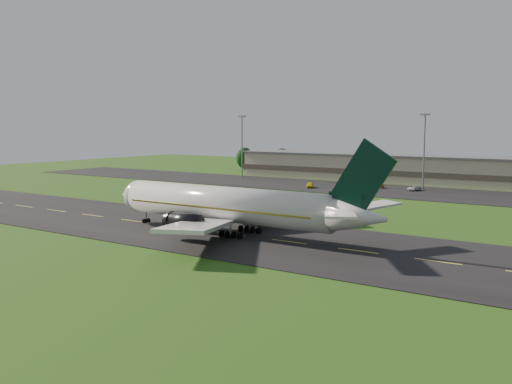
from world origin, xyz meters
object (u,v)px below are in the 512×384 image
Objects in this scene: terminal at (446,171)px; light_mast_west at (242,139)px; light_mast_centre at (424,142)px; service_vehicle_a at (310,185)px; service_vehicle_b at (377,185)px; service_vehicle_c at (414,188)px; airliner at (229,205)px.

terminal is 64.10m from light_mast_west.
service_vehicle_a is at bearing -153.13° from light_mast_centre.
service_vehicle_b is 10.51m from service_vehicle_c.
light_mast_centre reaches higher than terminal.
light_mast_centre reaches higher than airliner.
terminal is 20.92m from service_vehicle_c.
terminal is at bearing 85.05° from light_mast_centre.
airliner is 11.90× the size of service_vehicle_b.
terminal is 7.13× the size of light_mast_west.
airliner is at bearing -84.96° from service_vehicle_c.
service_vehicle_b is at bearing 94.42° from airliner.
airliner is 75.86m from service_vehicle_c.
light_mast_west is at bearing -165.24° from terminal.
service_vehicle_a is at bearing -22.62° from light_mast_west.
service_vehicle_b is at bearing 7.18° from service_vehicle_a.
service_vehicle_c is at bearing -4.21° from light_mast_west.
light_mast_west is (-61.40, -16.18, 8.75)m from terminal.
service_vehicle_a is at bearing 107.99° from airliner.
airliner is at bearing 168.27° from service_vehicle_b.
service_vehicle_b is (15.66, 9.41, -0.03)m from service_vehicle_a.
light_mast_centre reaches higher than service_vehicle_a.
light_mast_centre is at bearing -94.95° from terminal.
service_vehicle_c is (-0.91, -4.35, -11.99)m from light_mast_centre.
service_vehicle_b is at bearing -5.07° from light_mast_west.
service_vehicle_c is at bearing 86.48° from airliner.
service_vehicle_a is at bearing -152.06° from service_vehicle_c.
service_vehicle_b reaches higher than service_vehicle_c.
light_mast_west reaches higher than service_vehicle_a.
light_mast_centre is at bearing 0.00° from light_mast_west.
terminal reaches higher than service_vehicle_b.
service_vehicle_a is 0.94× the size of service_vehicle_c.
service_vehicle_b is (-11.42, -4.31, -11.93)m from light_mast_centre.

